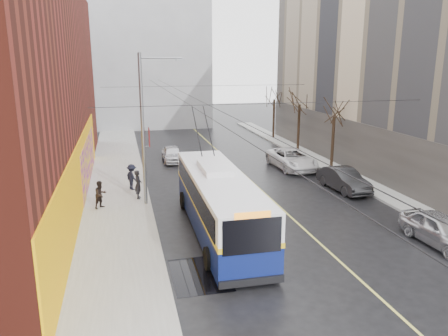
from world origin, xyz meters
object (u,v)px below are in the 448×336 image
at_px(parked_car_a, 441,230).
at_px(pedestrian_a, 138,184).
at_px(tree_near, 335,107).
at_px(parked_car_c, 292,159).
at_px(streetlight_pole, 145,126).
at_px(pedestrian_b, 101,195).
at_px(pedestrian_c, 132,177).
at_px(trolleybus, 219,201).
at_px(following_car, 172,154).
at_px(tree_far, 274,92).
at_px(parked_car_b, 344,180).
at_px(tree_mid, 300,96).

height_order(parked_car_a, pedestrian_a, pedestrian_a).
height_order(tree_near, parked_car_c, tree_near).
bearing_deg(streetlight_pole, tree_near, 21.62).
relative_size(streetlight_pole, pedestrian_b, 5.50).
relative_size(pedestrian_a, pedestrian_c, 1.05).
bearing_deg(streetlight_pole, parked_car_c, 29.22).
height_order(trolleybus, pedestrian_a, trolleybus).
bearing_deg(parked_car_c, tree_near, -14.67).
distance_m(trolleybus, pedestrian_a, 7.19).
relative_size(tree_near, following_car, 1.60).
bearing_deg(parked_car_c, tree_far, 73.78).
distance_m(pedestrian_a, pedestrian_c, 2.07).
distance_m(streetlight_pole, trolleybus, 6.80).
relative_size(trolleybus, pedestrian_c, 7.17).
distance_m(parked_car_c, pedestrian_b, 16.26).
bearing_deg(tree_near, trolleybus, -137.18).
height_order(tree_far, parked_car_c, tree_far).
relative_size(pedestrian_b, pedestrian_c, 0.95).
relative_size(trolleybus, pedestrian_a, 6.83).
bearing_deg(tree_near, pedestrian_c, -169.76).
height_order(parked_car_a, parked_car_b, parked_car_a).
bearing_deg(trolleybus, parked_car_b, 28.34).
bearing_deg(tree_far, pedestrian_a, -129.62).
distance_m(trolleybus, pedestrian_b, 7.68).
xyz_separation_m(tree_far, pedestrian_a, (-15.68, -18.94, -4.09)).
xyz_separation_m(parked_car_c, pedestrian_b, (-14.70, -6.96, 0.18)).
height_order(parked_car_b, pedestrian_a, pedestrian_a).
height_order(tree_mid, trolleybus, tree_mid).
bearing_deg(following_car, parked_car_c, -25.95).
distance_m(trolleybus, pedestrian_c, 9.14).
bearing_deg(pedestrian_c, trolleybus, 177.31).
bearing_deg(pedestrian_b, tree_mid, -4.47).
distance_m(tree_far, trolleybus, 27.95).
height_order(parked_car_c, following_car, parked_car_c).
height_order(following_car, pedestrian_b, pedestrian_b).
height_order(parked_car_c, pedestrian_a, pedestrian_a).
bearing_deg(tree_mid, pedestrian_c, -148.28).
height_order(tree_far, pedestrian_b, tree_far).
bearing_deg(streetlight_pole, following_car, 76.19).
height_order(tree_mid, tree_far, tree_mid).
relative_size(trolleybus, parked_car_b, 2.69).
xyz_separation_m(streetlight_pole, following_car, (2.78, 11.31, -4.16)).
bearing_deg(pedestrian_c, tree_near, -109.13).
xyz_separation_m(tree_far, trolleybus, (-11.91, -25.03, -3.52)).
xyz_separation_m(tree_near, following_car, (-12.36, 5.31, -4.29)).
xyz_separation_m(tree_mid, tree_far, (0.00, 7.00, -0.11)).
bearing_deg(parked_car_c, tree_mid, 60.44).
distance_m(parked_car_b, following_car, 15.19).
bearing_deg(pedestrian_b, tree_far, 7.53).
distance_m(parked_car_b, pedestrian_c, 14.22).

